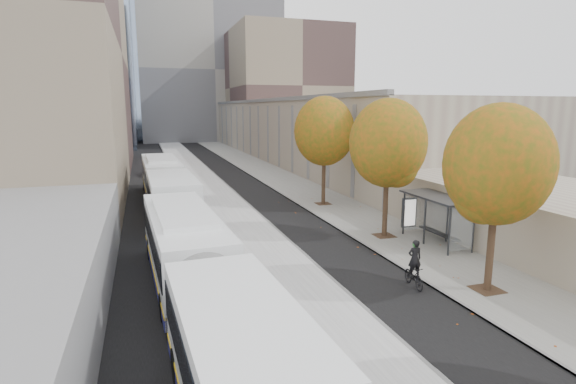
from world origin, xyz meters
name	(u,v)px	position (x,y,z in m)	size (l,w,h in m)	color
ground	(512,380)	(0.00, 0.00, 0.00)	(260.00, 260.00, 0.00)	black
bus_platform	(201,182)	(-3.88, 35.00, 0.07)	(4.25, 150.00, 0.15)	#A7A7A7
sidewalk	(280,178)	(4.12, 35.00, 0.04)	(4.75, 150.00, 0.08)	gray
building_tan	(294,127)	(15.50, 64.00, 4.00)	(18.00, 92.00, 8.00)	gray
building_far_block	(209,72)	(6.00, 96.00, 15.00)	(30.00, 18.00, 30.00)	gray
bus_shelter	(441,204)	(5.69, 10.96, 2.19)	(1.90, 4.40, 2.53)	#383A3F
tree_b	(498,165)	(3.60, 5.00, 5.04)	(4.00, 4.00, 6.97)	#2E2313
tree_c	(388,143)	(3.60, 13.00, 5.25)	(4.20, 4.20, 7.28)	#2E2313
tree_d	(324,131)	(3.60, 22.00, 5.47)	(4.40, 4.40, 7.60)	#2E2313
bus_near	(200,278)	(-7.46, 5.82, 1.59)	(3.35, 17.55, 2.91)	white
bus_far	(166,184)	(-7.62, 24.76, 1.68)	(3.17, 18.48, 3.07)	white
cyclist	(414,270)	(1.09, 6.29, 0.73)	(0.61, 1.58, 1.98)	black
distant_car	(154,168)	(-7.99, 41.84, 0.70)	(1.65, 4.09, 1.39)	silver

